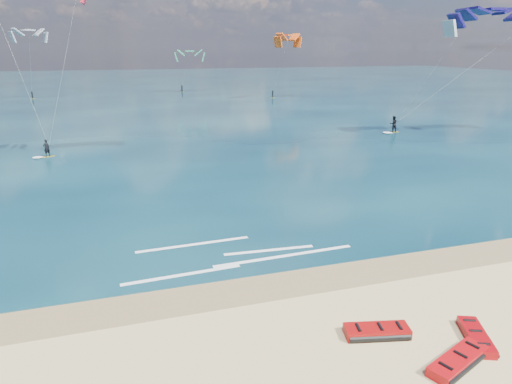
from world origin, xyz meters
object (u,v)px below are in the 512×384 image
Objects in this scene: packed_kite_left at (457,365)px; kitesurfer_far at (443,65)px; packed_kite_right at (476,340)px; kitesurfer_main at (38,57)px; packed_kite_mid at (376,336)px.

packed_kite_left is 42.61m from kitesurfer_far.
packed_kite_right is at bearing 8.94° from packed_kite_left.
packed_kite_left is 0.16× the size of kitesurfer_main.
kitesurfer_main is (-13.74, 30.82, 8.88)m from packed_kite_mid.
packed_kite_mid reaches higher than packed_kite_right.
packed_kite_left is at bearing -131.18° from kitesurfer_far.
kitesurfer_far is at bearing -21.86° from kitesurfer_main.
packed_kite_left is 37.43m from kitesurfer_main.
packed_kite_mid is 34.89m from kitesurfer_main.
kitesurfer_main is at bearing 176.42° from kitesurfer_far.
packed_kite_right is at bearing -84.99° from kitesurfer_main.
kitesurfer_main reaches higher than packed_kite_left.
packed_kite_right is (3.13, -1.26, 0.00)m from packed_kite_mid.
kitesurfer_main reaches higher than packed_kite_mid.
kitesurfer_main is 40.44m from kitesurfer_far.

